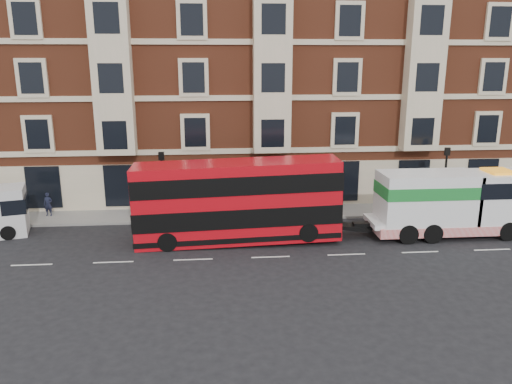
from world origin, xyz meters
TOP-DOWN VIEW (x-y plane):
  - ground at (0.00, 0.00)m, footprint 120.00×120.00m
  - sidewalk at (0.00, 7.50)m, footprint 90.00×3.00m
  - victorian_terrace at (0.50, 15.00)m, footprint 45.00×12.00m
  - lamp_post_west at (-6.00, 6.20)m, footprint 0.35×0.15m
  - lamp_post_east at (12.00, 6.20)m, footprint 0.35×0.15m
  - double_decker_bus at (-1.59, 2.46)m, footprint 11.24×2.58m
  - tow_truck at (10.47, 2.46)m, footprint 9.00×2.66m
  - pedestrian at (-13.52, 7.86)m, footprint 0.59×0.41m

SIDE VIEW (x-z plane):
  - ground at x=0.00m, z-range 0.00..0.00m
  - sidewalk at x=0.00m, z-range 0.00..0.15m
  - pedestrian at x=-13.52m, z-range 0.15..1.67m
  - tow_truck at x=10.47m, z-range 0.11..3.86m
  - double_decker_bus at x=-1.59m, z-range 0.14..4.68m
  - lamp_post_west at x=-6.00m, z-range 0.50..4.85m
  - lamp_post_east at x=12.00m, z-range 0.50..4.85m
  - victorian_terrace at x=0.50m, z-range -0.13..20.27m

